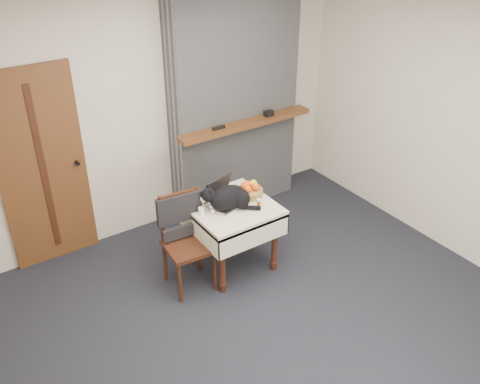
# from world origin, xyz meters

# --- Properties ---
(ground) EXTENTS (4.50, 4.50, 0.00)m
(ground) POSITION_xyz_m (0.00, 0.00, 0.00)
(ground) COLOR black
(ground) RESTS_ON ground
(room_shell) EXTENTS (4.52, 4.01, 2.61)m
(room_shell) POSITION_xyz_m (0.00, 0.46, 1.76)
(room_shell) COLOR beige
(room_shell) RESTS_ON ground
(door) EXTENTS (0.82, 0.10, 2.00)m
(door) POSITION_xyz_m (-1.20, 1.97, 1.00)
(door) COLOR brown
(door) RESTS_ON ground
(chimney) EXTENTS (1.62, 0.48, 2.60)m
(chimney) POSITION_xyz_m (0.90, 1.85, 1.30)
(chimney) COLOR gray
(chimney) RESTS_ON ground
(side_table) EXTENTS (0.78, 0.78, 0.70)m
(side_table) POSITION_xyz_m (0.20, 0.84, 0.59)
(side_table) COLOR #3D1A10
(side_table) RESTS_ON ground
(laptop) EXTENTS (0.41, 0.37, 0.25)m
(laptop) POSITION_xyz_m (0.16, 0.91, 0.76)
(laptop) COLOR #B7B7BC
(laptop) RESTS_ON side_table
(cat) EXTENTS (0.51, 0.38, 0.27)m
(cat) POSITION_xyz_m (0.15, 0.80, 0.82)
(cat) COLOR black
(cat) RESTS_ON side_table
(cream_jar) EXTENTS (0.06, 0.06, 0.07)m
(cream_jar) POSITION_xyz_m (-0.11, 0.86, 0.73)
(cream_jar) COLOR white
(cream_jar) RESTS_ON side_table
(pill_bottle) EXTENTS (0.04, 0.04, 0.08)m
(pill_bottle) POSITION_xyz_m (0.40, 0.67, 0.74)
(pill_bottle) COLOR #AB4915
(pill_bottle) RESTS_ON side_table
(fruit_basket) EXTENTS (0.25, 0.25, 0.14)m
(fruit_basket) POSITION_xyz_m (0.45, 0.89, 0.76)
(fruit_basket) COLOR #AE8D46
(fruit_basket) RESTS_ON side_table
(desk_clutter) EXTENTS (0.12, 0.09, 0.01)m
(desk_clutter) POSITION_xyz_m (0.39, 0.91, 0.70)
(desk_clutter) COLOR black
(desk_clutter) RESTS_ON side_table
(chair) EXTENTS (0.46, 0.45, 0.94)m
(chair) POSITION_xyz_m (-0.29, 0.89, 0.60)
(chair) COLOR #3D1A10
(chair) RESTS_ON ground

